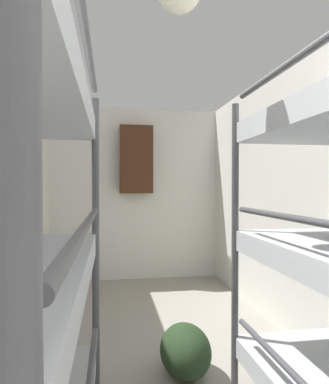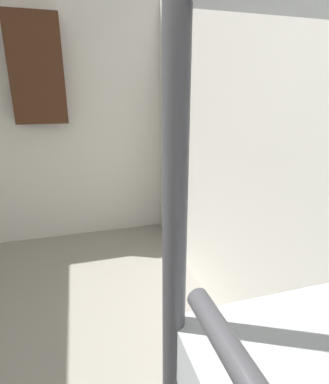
# 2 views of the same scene
# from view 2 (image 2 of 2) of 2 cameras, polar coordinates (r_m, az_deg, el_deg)

# --- Properties ---
(wall_back) EXTENTS (2.38, 0.06, 2.33)m
(wall_back) POSITION_cam_2_polar(r_m,az_deg,el_deg) (3.13, -21.83, 11.98)
(wall_back) COLOR silver
(wall_back) RESTS_ON ground_plane
(hanging_coat) EXTENTS (0.44, 0.12, 0.90)m
(hanging_coat) POSITION_cam_2_polar(r_m,az_deg,el_deg) (2.98, -23.06, 20.61)
(hanging_coat) COLOR #472819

